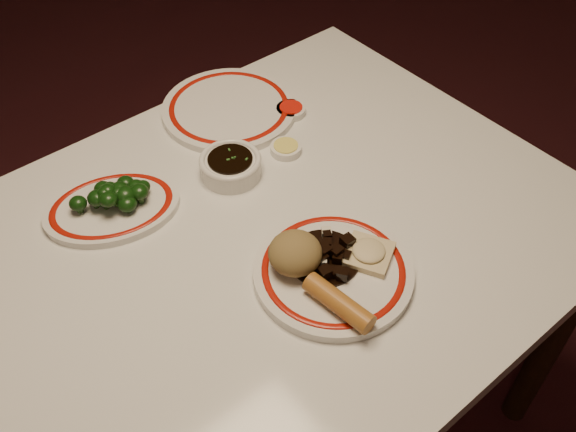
# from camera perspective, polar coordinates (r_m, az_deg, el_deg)

# --- Properties ---
(ground) EXTENTS (7.00, 7.00, 0.00)m
(ground) POSITION_cam_1_polar(r_m,az_deg,el_deg) (1.78, -1.96, -18.16)
(ground) COLOR black
(ground) RESTS_ON ground
(dining_table) EXTENTS (1.20, 0.90, 0.75)m
(dining_table) POSITION_cam_1_polar(r_m,az_deg,el_deg) (1.22, -2.73, -4.88)
(dining_table) COLOR silver
(dining_table) RESTS_ON ground
(main_plate) EXTENTS (0.29, 0.29, 0.02)m
(main_plate) POSITION_cam_1_polar(r_m,az_deg,el_deg) (1.09, 4.04, -4.95)
(main_plate) COLOR silver
(main_plate) RESTS_ON dining_table
(rice_mound) EXTENTS (0.09, 0.09, 0.07)m
(rice_mound) POSITION_cam_1_polar(r_m,az_deg,el_deg) (1.06, 0.63, -3.32)
(rice_mound) COLOR olive
(rice_mound) RESTS_ON main_plate
(spring_roll) EXTENTS (0.05, 0.13, 0.03)m
(spring_roll) POSITION_cam_1_polar(r_m,az_deg,el_deg) (1.02, 4.53, -7.69)
(spring_roll) COLOR #AD6E2A
(spring_roll) RESTS_ON main_plate
(fried_wonton) EXTENTS (0.11, 0.11, 0.02)m
(fried_wonton) POSITION_cam_1_polar(r_m,az_deg,el_deg) (1.10, 7.17, -3.25)
(fried_wonton) COLOR beige
(fried_wonton) RESTS_ON main_plate
(stirfry_heap) EXTENTS (0.13, 0.13, 0.03)m
(stirfry_heap) POSITION_cam_1_polar(r_m,az_deg,el_deg) (1.09, 3.45, -3.52)
(stirfry_heap) COLOR black
(stirfry_heap) RESTS_ON main_plate
(broccoli_plate) EXTENTS (0.30, 0.28, 0.02)m
(broccoli_plate) POSITION_cam_1_polar(r_m,az_deg,el_deg) (1.24, -15.37, 0.74)
(broccoli_plate) COLOR silver
(broccoli_plate) RESTS_ON dining_table
(broccoli_pile) EXTENTS (0.14, 0.09, 0.05)m
(broccoli_pile) POSITION_cam_1_polar(r_m,az_deg,el_deg) (1.21, -15.19, 1.86)
(broccoli_pile) COLOR #23471C
(broccoli_pile) RESTS_ON broccoli_plate
(soy_bowl) EXTENTS (0.12, 0.12, 0.04)m
(soy_bowl) POSITION_cam_1_polar(r_m,az_deg,el_deg) (1.26, -5.11, 4.39)
(soy_bowl) COLOR silver
(soy_bowl) RESTS_ON dining_table
(sweet_sour_dish) EXTENTS (0.06, 0.06, 0.02)m
(sweet_sour_dish) POSITION_cam_1_polar(r_m,az_deg,el_deg) (1.41, 0.27, 9.39)
(sweet_sour_dish) COLOR silver
(sweet_sour_dish) RESTS_ON dining_table
(mustard_dish) EXTENTS (0.06, 0.06, 0.02)m
(mustard_dish) POSITION_cam_1_polar(r_m,az_deg,el_deg) (1.31, -0.19, 6.02)
(mustard_dish) COLOR silver
(mustard_dish) RESTS_ON dining_table
(far_plate) EXTENTS (0.35, 0.35, 0.02)m
(far_plate) POSITION_cam_1_polar(r_m,az_deg,el_deg) (1.42, -5.26, 9.48)
(far_plate) COLOR silver
(far_plate) RESTS_ON dining_table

